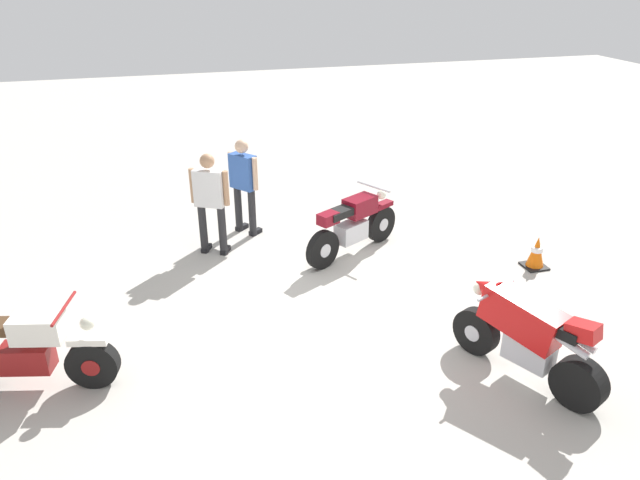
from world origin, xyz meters
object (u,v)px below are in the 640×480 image
person_in_white_shirt (210,198)px  traffic_cone (536,252)px  person_in_blue_shirt (244,181)px  motorcycle_maroon_cruiser (353,225)px  motorcycle_cream_vintage (29,351)px  motorcycle_red_sportbike (527,334)px

person_in_white_shirt → traffic_cone: (-4.92, 1.89, -0.74)m
person_in_blue_shirt → motorcycle_maroon_cruiser: bearing=-77.1°
motorcycle_cream_vintage → person_in_white_shirt: (-2.38, -2.95, 0.51)m
motorcycle_red_sportbike → motorcycle_cream_vintage: size_ratio=0.95×
traffic_cone → motorcycle_cream_vintage: bearing=8.3°
motorcycle_red_sportbike → motorcycle_maroon_cruiser: (0.91, -3.65, -0.07)m
person_in_blue_shirt → person_in_white_shirt: size_ratio=1.00×
motorcycle_maroon_cruiser → traffic_cone: (-2.69, 1.24, -0.26)m
motorcycle_cream_vintage → motorcycle_maroon_cruiser: bearing=40.4°
motorcycle_red_sportbike → motorcycle_cream_vintage: bearing=50.9°
person_in_blue_shirt → motorcycle_cream_vintage: bearing=-167.3°
motorcycle_red_sportbike → person_in_blue_shirt: person_in_blue_shirt is taller
motorcycle_maroon_cruiser → traffic_cone: size_ratio=3.54×
motorcycle_cream_vintage → traffic_cone: motorcycle_cream_vintage is taller
motorcycle_maroon_cruiser → person_in_blue_shirt: 2.11m
motorcycle_maroon_cruiser → motorcycle_cream_vintage: bearing=177.0°
motorcycle_red_sportbike → person_in_blue_shirt: 5.57m
motorcycle_cream_vintage → person_in_white_shirt: 3.82m
motorcycle_red_sportbike → person_in_white_shirt: size_ratio=1.06×
motorcycle_red_sportbike → person_in_white_shirt: (3.14, -4.29, 0.40)m
traffic_cone → motorcycle_red_sportbike: bearing=53.4°
person_in_blue_shirt → person_in_white_shirt: 0.94m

